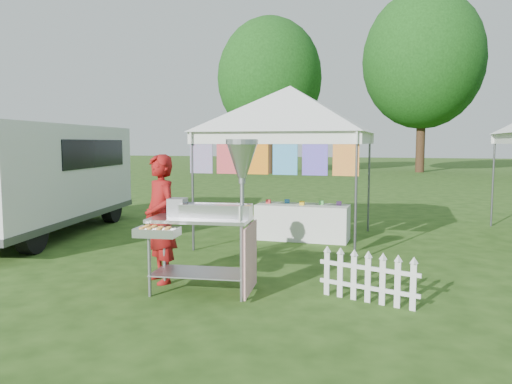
% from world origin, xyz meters
% --- Properties ---
extents(ground, '(120.00, 120.00, 0.00)m').
position_xyz_m(ground, '(0.00, 0.00, 0.00)').
color(ground, '#244112').
rests_on(ground, ground).
extents(canopy_main, '(4.24, 4.24, 3.45)m').
position_xyz_m(canopy_main, '(0.00, 3.49, 2.99)').
color(canopy_main, '#59595E').
rests_on(canopy_main, ground).
extents(tree_left, '(6.40, 6.40, 9.53)m').
position_xyz_m(tree_left, '(-6.00, 24.00, 5.83)').
color(tree_left, '#321A12').
rests_on(tree_left, ground).
extents(tree_mid, '(7.60, 7.60, 11.52)m').
position_xyz_m(tree_mid, '(3.00, 28.00, 7.14)').
color(tree_mid, '#321A12').
rests_on(tree_mid, ground).
extents(donut_cart, '(1.41, 1.11, 1.96)m').
position_xyz_m(donut_cart, '(-0.09, -0.20, 1.15)').
color(donut_cart, gray).
rests_on(donut_cart, ground).
extents(vendor, '(0.76, 0.73, 1.76)m').
position_xyz_m(vendor, '(-1.02, 0.09, 0.88)').
color(vendor, maroon).
rests_on(vendor, ground).
extents(cargo_van, '(3.14, 5.77, 2.27)m').
position_xyz_m(cargo_van, '(-5.24, 2.67, 1.22)').
color(cargo_van, white).
rests_on(cargo_van, ground).
extents(picket_fence, '(1.21, 0.39, 0.56)m').
position_xyz_m(picket_fence, '(1.78, -0.01, 0.29)').
color(picket_fence, white).
rests_on(picket_fence, ground).
extents(display_table, '(1.80, 0.70, 0.70)m').
position_xyz_m(display_table, '(0.24, 3.62, 0.35)').
color(display_table, white).
rests_on(display_table, ground).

